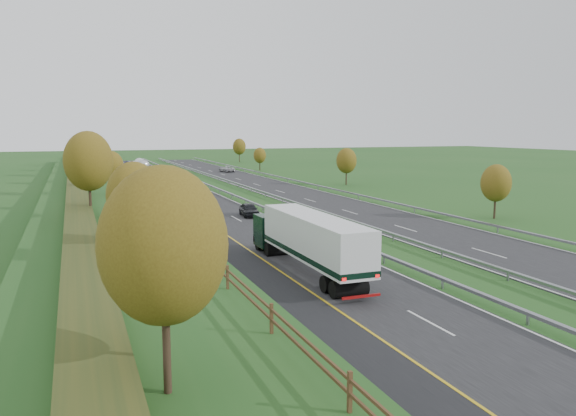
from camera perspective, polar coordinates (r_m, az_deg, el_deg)
name	(u,v)px	position (r m, az deg, el deg)	size (l,w,h in m)	color
ground	(243,196)	(82.95, -4.56, 1.19)	(400.00, 400.00, 0.00)	#1F4B1B
near_carriageway	(183,195)	(85.94, -10.64, 1.32)	(10.50, 200.00, 0.04)	black
far_carriageway	(285,191)	(90.35, -0.29, 1.78)	(10.50, 200.00, 0.04)	black
hard_shoulder	(158,196)	(85.35, -13.11, 1.21)	(3.00, 200.00, 0.04)	black
lane_markings	(224,193)	(87.19, -6.48, 1.52)	(26.75, 200.00, 0.01)	silver
embankment_left	(91,192)	(84.49, -19.35, 1.57)	(12.00, 200.00, 2.00)	#1F4B1B
hedge_left	(76,181)	(84.31, -20.76, 2.55)	(2.20, 180.00, 1.10)	#2C3A17
fence_left	(124,179)	(84.16, -16.34, 2.85)	(0.12, 189.06, 1.20)	#422B19
median_barrier_near	(220,189)	(87.07, -6.95, 1.88)	(0.32, 200.00, 0.71)	gray
median_barrier_far	(251,188)	(88.44, -3.75, 2.02)	(0.32, 200.00, 0.71)	gray
outer_barrier_far	(318,186)	(92.49, 3.07, 2.28)	(0.32, 200.00, 0.71)	gray
trees_left	(93,155)	(80.75, -19.20, 5.12)	(6.64, 164.30, 7.66)	#2D2116
trees_far	(295,155)	(122.00, 0.69, 5.38)	(8.45, 118.60, 7.12)	#2D2116
box_lorry	(308,239)	(38.37, 2.01, -3.20)	(2.58, 16.28, 4.06)	black
road_tanker	(141,166)	(126.44, -14.69, 4.13)	(2.40, 11.22, 3.46)	silver
car_dark_near	(249,210)	(63.61, -3.98, -0.16)	(1.75, 4.36, 1.49)	black
car_silver_mid	(168,188)	(89.19, -12.09, 2.04)	(1.67, 4.78, 1.57)	#A0A0A4
car_small_far	(128,164)	(154.91, -15.97, 4.32)	(1.89, 4.65, 1.35)	#141F3F
car_oncoming	(227,169)	(130.90, -6.25, 3.97)	(2.30, 5.00, 1.39)	#BAB8BE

